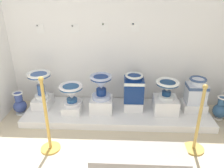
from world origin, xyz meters
TOP-DOWN VIEW (x-y plane):
  - wall_back at (1.87, 2.52)m, footprint 3.93×0.06m
  - display_platform at (1.87, 2.04)m, footprint 3.00×0.86m
  - plinth_block_squat_floral at (0.60, 2.12)m, footprint 0.28×0.37m
  - antique_toilet_squat_floral at (0.60, 2.12)m, footprint 0.38×0.38m
  - plinth_block_rightmost at (1.14, 1.99)m, footprint 0.29×0.39m
  - antique_toilet_rightmost at (1.14, 1.99)m, footprint 0.38×0.38m
  - plinth_block_slender_white at (1.61, 2.02)m, footprint 0.36×0.36m
  - antique_toilet_slender_white at (1.61, 2.02)m, footprint 0.35×0.35m
  - plinth_block_central_ornate at (2.13, 2.14)m, footprint 0.30×0.37m
  - antique_toilet_central_ornate at (2.13, 2.14)m, footprint 0.32×0.35m
  - plinth_block_broad_patterned at (2.64, 2.03)m, footprint 0.38×0.38m
  - antique_toilet_broad_patterned at (2.64, 2.03)m, footprint 0.36×0.36m
  - plinth_block_leftmost at (3.13, 2.12)m, footprint 0.38×0.30m
  - antique_toilet_leftmost at (3.13, 2.12)m, footprint 0.31×0.27m
  - info_placard_first at (0.58, 2.49)m, footprint 0.12×0.01m
  - info_placard_second at (1.16, 2.49)m, footprint 0.14×0.01m
  - info_placard_third at (1.65, 2.49)m, footprint 0.10×0.01m
  - info_placard_fourth at (2.14, 2.49)m, footprint 0.12×0.01m
  - decorative_vase_corner at (0.22, 2.05)m, footprint 0.22×0.22m
  - decorative_vase_companion at (3.53, 2.04)m, footprint 0.22×0.22m
  - stanchion_post_near_left at (1.00, 1.18)m, footprint 0.26×0.26m
  - stanchion_post_near_right at (2.91, 1.26)m, footprint 0.27×0.27m
  - museum_bench at (2.12, 0.71)m, footprint 1.02×0.36m

SIDE VIEW (x-z plane):
  - display_platform at x=1.87m, z-range 0.00..0.11m
  - decorative_vase_corner at x=0.22m, z-range -0.03..0.36m
  - decorative_vase_companion at x=3.53m, z-range -0.03..0.37m
  - plinth_block_rightmost at x=1.14m, z-range 0.11..0.24m
  - plinth_block_leftmost at x=3.13m, z-range 0.11..0.25m
  - plinth_block_central_ornate at x=2.13m, z-range 0.11..0.26m
  - plinth_block_squat_floral at x=0.60m, z-range 0.11..0.27m
  - museum_bench at x=2.12m, z-range 0.00..0.40m
  - plinth_block_slender_white at x=1.61m, z-range 0.11..0.34m
  - plinth_block_broad_patterned at x=2.64m, z-range 0.11..0.35m
  - stanchion_post_near_right at x=2.91m, z-range -0.21..0.74m
  - stanchion_post_near_left at x=1.00m, z-range -0.21..0.83m
  - antique_toilet_rightmost at x=1.14m, z-range 0.28..0.62m
  - antique_toilet_leftmost at x=3.13m, z-range 0.26..0.69m
  - antique_toilet_central_ornate at x=2.13m, z-range 0.27..0.72m
  - antique_toilet_broad_patterned at x=2.64m, z-range 0.40..0.70m
  - antique_toilet_slender_white at x=1.61m, z-range 0.39..0.78m
  - antique_toilet_squat_floral at x=0.60m, z-range 0.37..0.82m
  - info_placard_first at x=0.58m, z-range 1.28..1.44m
  - info_placard_second at x=1.16m, z-range 1.30..1.43m
  - info_placard_third at x=1.65m, z-range 1.32..1.47m
  - info_placard_fourth at x=2.14m, z-range 1.32..1.47m
  - wall_back at x=1.87m, z-range 0.00..2.84m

